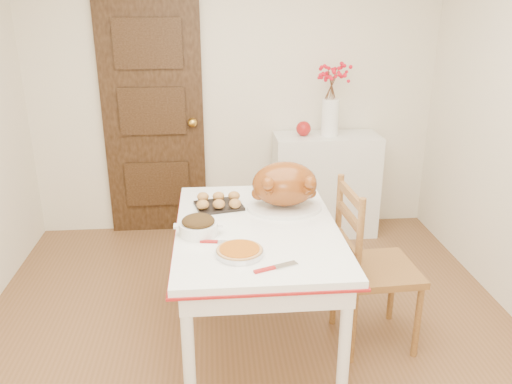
{
  "coord_description": "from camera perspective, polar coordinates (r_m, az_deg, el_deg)",
  "views": [
    {
      "loc": [
        -0.2,
        -2.44,
        1.98
      ],
      "look_at": [
        0.03,
        0.23,
        0.98
      ],
      "focal_mm": 36.21,
      "sensor_mm": 36.0,
      "label": 1
    }
  ],
  "objects": [
    {
      "name": "floor",
      "position": [
        3.15,
        -0.18,
        -18.48
      ],
      "size": [
        3.5,
        4.0,
        0.0
      ],
      "primitive_type": "cube",
      "color": "brown",
      "rests_on": "ground"
    },
    {
      "name": "wall_back",
      "position": [
        4.51,
        -2.37,
        11.12
      ],
      "size": [
        3.5,
        0.0,
        2.5
      ],
      "primitive_type": "cube",
      "color": "beige",
      "rests_on": "ground"
    },
    {
      "name": "door_back",
      "position": [
        4.54,
        -11.25,
        7.99
      ],
      "size": [
        0.85,
        0.06,
        2.06
      ],
      "primitive_type": "cube",
      "color": "black",
      "rests_on": "ground"
    },
    {
      "name": "sideboard",
      "position": [
        4.6,
        7.63,
        0.8
      ],
      "size": [
        0.9,
        0.4,
        0.9
      ],
      "primitive_type": "cube",
      "color": "silver",
      "rests_on": "floor"
    },
    {
      "name": "kitchen_table",
      "position": [
        3.07,
        0.08,
        -10.5
      ],
      "size": [
        0.91,
        1.33,
        0.8
      ],
      "primitive_type": null,
      "color": "white",
      "rests_on": "floor"
    },
    {
      "name": "chair_oak",
      "position": [
        3.15,
        13.27,
        -7.92
      ],
      "size": [
        0.47,
        0.47,
        1.02
      ],
      "primitive_type": null,
      "rotation": [
        0.0,
        0.0,
        1.62
      ],
      "color": "olive",
      "rests_on": "floor"
    },
    {
      "name": "berry_vase",
      "position": [
        4.4,
        8.28,
        10.3
      ],
      "size": [
        0.33,
        0.33,
        0.64
      ],
      "primitive_type": null,
      "color": "white",
      "rests_on": "sideboard"
    },
    {
      "name": "apple",
      "position": [
        4.41,
        5.27,
        6.99
      ],
      "size": [
        0.13,
        0.13,
        0.13
      ],
      "primitive_type": "sphere",
      "color": "maroon",
      "rests_on": "sideboard"
    },
    {
      "name": "turkey_platter",
      "position": [
        3.06,
        3.18,
        0.61
      ],
      "size": [
        0.48,
        0.4,
        0.29
      ],
      "primitive_type": null,
      "rotation": [
        0.0,
        0.0,
        -0.09
      ],
      "color": "#75350D",
      "rests_on": "kitchen_table"
    },
    {
      "name": "pumpkin_pie",
      "position": [
        2.55,
        -1.83,
        -6.5
      ],
      "size": [
        0.3,
        0.3,
        0.05
      ],
      "primitive_type": "cylinder",
      "rotation": [
        0.0,
        0.0,
        0.32
      ],
      "color": "#A34C0B",
      "rests_on": "kitchen_table"
    },
    {
      "name": "stuffing_dish",
      "position": [
        2.78,
        -6.38,
        -3.71
      ],
      "size": [
        0.32,
        0.29,
        0.1
      ],
      "primitive_type": null,
      "rotation": [
        0.0,
        0.0,
        -0.38
      ],
      "color": "#442D10",
      "rests_on": "kitchen_table"
    },
    {
      "name": "rolls_tray",
      "position": [
        3.13,
        -4.14,
        -1.04
      ],
      "size": [
        0.31,
        0.27,
        0.07
      ],
      "primitive_type": null,
      "rotation": [
        0.0,
        0.0,
        0.22
      ],
      "color": "#BD823F",
      "rests_on": "kitchen_table"
    },
    {
      "name": "pie_server",
      "position": [
        2.45,
        2.2,
        -8.27
      ],
      "size": [
        0.23,
        0.14,
        0.01
      ],
      "primitive_type": null,
      "rotation": [
        0.0,
        0.0,
        0.37
      ],
      "color": "silver",
      "rests_on": "kitchen_table"
    },
    {
      "name": "carving_knife",
      "position": [
        2.69,
        -3.5,
        -5.54
      ],
      "size": [
        0.26,
        0.1,
        0.01
      ],
      "primitive_type": null,
      "rotation": [
        0.0,
        0.0,
        -0.16
      ],
      "color": "silver",
      "rests_on": "kitchen_table"
    },
    {
      "name": "drinking_glass",
      "position": [
        3.36,
        0.61,
        0.93
      ],
      "size": [
        0.07,
        0.07,
        0.11
      ],
      "primitive_type": "cylinder",
      "rotation": [
        0.0,
        0.0,
        0.13
      ],
      "color": "white",
      "rests_on": "kitchen_table"
    },
    {
      "name": "shaker_pair",
      "position": [
        3.4,
        4.82,
        0.87
      ],
      "size": [
        0.1,
        0.07,
        0.09
      ],
      "primitive_type": null,
      "rotation": [
        0.0,
        0.0,
        -0.37
      ],
      "color": "white",
      "rests_on": "kitchen_table"
    }
  ]
}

